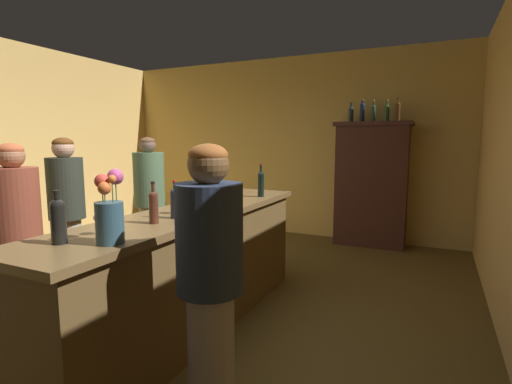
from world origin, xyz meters
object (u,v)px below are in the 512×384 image
at_px(display_cabinet, 371,182).
at_px(flower_arrangement, 109,213).
at_px(wine_bottle_pinot, 154,205).
at_px(wine_bottle_merlot, 175,201).
at_px(display_bottle_center, 373,112).
at_px(wine_glass_mid, 100,218).
at_px(display_bottle_midright, 387,112).
at_px(display_bottle_right, 398,111).
at_px(bar_counter, 191,270).
at_px(display_bottle_midleft, 362,111).
at_px(cheese_plate, 225,195).
at_px(display_bottle_left, 351,114).
at_px(wine_bottle_rose, 58,219).
at_px(patron_by_cabinet, 67,210).
at_px(patron_near_entrance, 17,232).
at_px(wine_glass_front, 176,201).
at_px(bartender, 210,277).
at_px(patron_redhead, 150,200).
at_px(wine_bottle_syrah, 261,183).

bearing_deg(display_cabinet, flower_arrangement, -99.48).
bearing_deg(wine_bottle_pinot, display_cabinet, 77.46).
bearing_deg(wine_bottle_merlot, display_bottle_center, 77.25).
xyz_separation_m(wine_glass_mid, display_bottle_midright, (1.09, 4.17, 0.86)).
relative_size(wine_glass_mid, display_bottle_right, 0.42).
height_order(bar_counter, display_bottle_midleft, display_bottle_midleft).
bearing_deg(wine_glass_mid, cheese_plate, 95.01).
distance_m(wine_glass_mid, display_bottle_midright, 4.40).
bearing_deg(display_bottle_right, display_cabinet, -180.00).
bearing_deg(wine_glass_mid, display_bottle_left, 81.93).
bearing_deg(wine_bottle_pinot, wine_bottle_rose, -100.43).
height_order(wine_bottle_rose, display_bottle_center, display_bottle_center).
distance_m(bar_counter, wine_bottle_merlot, 0.69).
height_order(wine_glass_mid, cheese_plate, wine_glass_mid).
height_order(patron_by_cabinet, patron_near_entrance, patron_by_cabinet).
bearing_deg(display_bottle_midright, display_bottle_midleft, 180.00).
bearing_deg(wine_glass_front, bartender, -44.01).
xyz_separation_m(cheese_plate, patron_redhead, (-1.03, 0.06, -0.13)).
bearing_deg(wine_bottle_rose, wine_glass_front, 87.96).
height_order(wine_bottle_syrah, display_bottle_left, display_bottle_left).
xyz_separation_m(display_bottle_midleft, patron_redhead, (-1.94, -2.37, -1.10)).
distance_m(display_bottle_midright, display_bottle_right, 0.14).
relative_size(wine_glass_front, patron_redhead, 0.09).
xyz_separation_m(wine_bottle_syrah, wine_glass_mid, (-0.21, -1.84, -0.04)).
bearing_deg(patron_redhead, patron_by_cabinet, -75.74).
distance_m(cheese_plate, bartender, 1.97).
height_order(display_cabinet, cheese_plate, display_cabinet).
height_order(patron_by_cabinet, bartender, patron_by_cabinet).
height_order(wine_glass_mid, flower_arrangement, flower_arrangement).
xyz_separation_m(wine_bottle_syrah, cheese_plate, (-0.36, -0.08, -0.13)).
height_order(flower_arrangement, patron_near_entrance, patron_near_entrance).
bearing_deg(flower_arrangement, display_bottle_left, 84.78).
xyz_separation_m(wine_bottle_rose, flower_arrangement, (0.24, 0.13, 0.03)).
bearing_deg(bartender, display_bottle_right, -83.37).
xyz_separation_m(display_bottle_right, bartender, (-0.48, -4.17, -1.12)).
xyz_separation_m(display_bottle_left, display_bottle_midleft, (0.16, 0.00, 0.03)).
xyz_separation_m(wine_bottle_rose, wine_glass_mid, (0.04, 0.24, -0.04)).
height_order(wine_glass_mid, patron_by_cabinet, patron_by_cabinet).
height_order(wine_bottle_pinot, display_bottle_midright, display_bottle_midright).
relative_size(flower_arrangement, display_bottle_right, 1.25).
xyz_separation_m(display_cabinet, patron_redhead, (-2.10, -2.37, -0.07)).
distance_m(flower_arrangement, patron_redhead, 2.39).
relative_size(bar_counter, cheese_plate, 18.27).
height_order(wine_bottle_merlot, display_bottle_midleft, display_bottle_midleft).
height_order(bar_counter, wine_glass_front, wine_glass_front).
height_order(wine_glass_front, wine_glass_mid, wine_glass_front).
bearing_deg(wine_bottle_rose, display_bottle_right, 73.86).
height_order(bar_counter, display_bottle_center, display_bottle_center).
relative_size(flower_arrangement, display_bottle_midright, 1.31).
relative_size(display_cabinet, display_bottle_midleft, 5.62).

